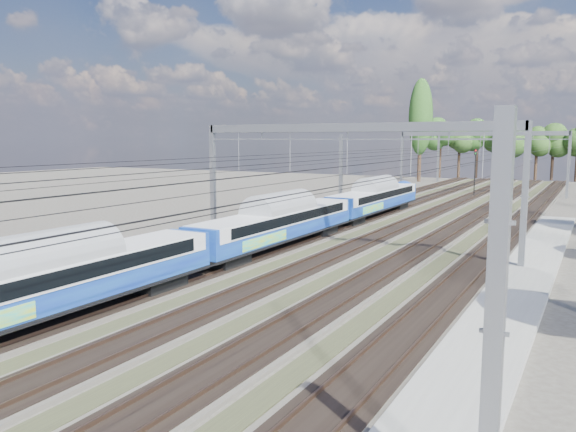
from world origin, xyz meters
The scene contains 9 objects.
track_bed centered at (0.00, 45.00, 0.10)m, with size 21.00×130.00×0.34m.
platform centered at (12.00, 20.00, 0.15)m, with size 3.00×70.00×0.30m, color gray.
catenary centered at (0.33, 52.69, 6.40)m, with size 25.65×130.00×9.00m.
tree_belt centered at (7.56, 90.88, 7.85)m, with size 39.71×99.17×11.71m.
poplar centered at (-14.50, 98.00, 11.89)m, with size 4.40×4.40×19.04m.
emu_train centered at (-4.50, 28.08, 2.38)m, with size 2.76×58.46×4.04m.
worker centered at (1.47, 93.45, 0.89)m, with size 0.65×0.43×1.79m, color black.
signal_near centered at (0.22, 73.90, 4.14)m, with size 0.46×0.42×6.55m.
signal_far centered at (7.43, 49.87, 3.23)m, with size 0.37×0.34×5.10m.
Camera 1 is at (15.38, -5.89, 7.90)m, focal length 35.00 mm.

